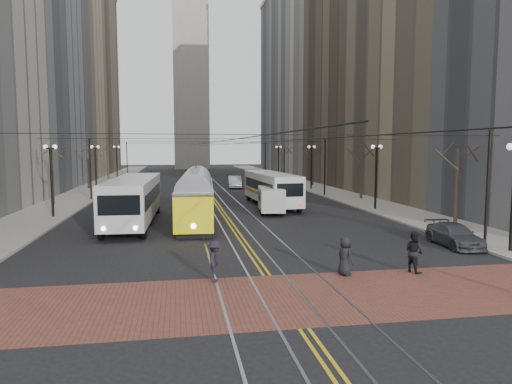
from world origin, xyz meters
name	(u,v)px	position (x,y,z in m)	size (l,w,h in m)	color
ground	(263,270)	(0.00, 0.00, 0.00)	(260.00, 260.00, 0.00)	black
sidewalk_left	(96,188)	(-15.00, 45.00, 0.07)	(5.00, 140.00, 0.15)	gray
sidewalk_right	(306,185)	(15.00, 45.00, 0.07)	(5.00, 140.00, 0.15)	gray
crosswalk_band	(282,298)	(0.00, -4.00, 0.01)	(25.00, 6.00, 0.01)	brown
streetcar_rails	(205,187)	(0.00, 45.00, 0.00)	(4.80, 130.00, 0.02)	gray
centre_lines	(205,187)	(0.00, 45.00, 0.01)	(0.42, 130.00, 0.01)	gold
building_left_mid	(10,61)	(-25.50, 46.00, 17.00)	(16.00, 20.00, 34.00)	slate
building_left_midfar	(36,29)	(-27.50, 66.00, 26.00)	(20.00, 20.00, 52.00)	gray
building_left_far	(75,81)	(-25.50, 86.00, 20.00)	(16.00, 20.00, 40.00)	brown
building_right_mid	(372,72)	(25.50, 46.00, 17.00)	(16.00, 20.00, 34.00)	brown
building_right_midfar	(340,41)	(27.50, 66.00, 26.00)	(20.00, 20.00, 52.00)	#A2A098
building_right_far	(302,86)	(25.50, 86.00, 20.00)	(16.00, 20.00, 40.00)	slate
clock_tower	(190,29)	(0.00, 102.00, 35.96)	(12.00, 12.00, 66.00)	#B2AFA5
lamp_posts	(214,174)	(0.00, 28.75, 2.80)	(27.60, 57.20, 5.60)	black
street_trees	(209,171)	(0.00, 35.25, 2.80)	(31.68, 53.28, 5.60)	#382D23
trolley_wires	(210,163)	(0.00, 34.83, 3.77)	(25.96, 120.00, 6.60)	black
transit_bus	(134,201)	(-7.02, 13.96, 1.71)	(2.85, 13.67, 3.42)	silver
streetcar	(196,202)	(-2.50, 13.87, 1.56)	(2.46, 13.27, 3.13)	#FEF116
rear_bus	(271,190)	(5.00, 22.26, 1.60)	(2.67, 12.27, 3.20)	silver
cargo_van	(271,201)	(4.00, 17.52, 1.12)	(1.95, 5.06, 2.24)	#BCBCBC
sedan_grey	(275,195)	(5.98, 24.95, 0.80)	(1.88, 4.68, 1.59)	#393C40
sedan_silver	(235,182)	(4.00, 42.35, 0.83)	(1.76, 5.05, 1.66)	#ADAFB5
sedan_parked	(454,235)	(11.80, 3.15, 0.64)	(1.80, 4.43, 1.29)	#46484E
pedestrian_a	(345,256)	(3.42, -1.50, 0.87)	(0.84, 0.54, 1.71)	black
pedestrian_c	(414,252)	(6.69, -1.56, 0.95)	(0.92, 0.71, 1.88)	black
pedestrian_d	(215,261)	(-2.34, -1.50, 0.89)	(1.13, 0.65, 1.75)	black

